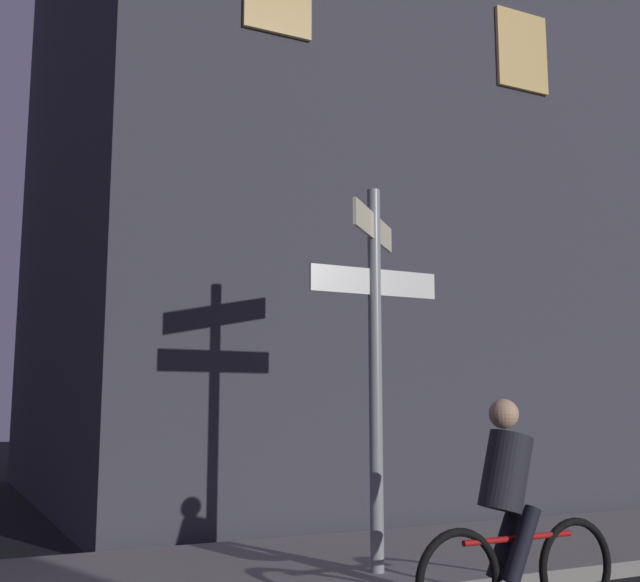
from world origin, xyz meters
The scene contains 3 objects.
sidewalk_kerb centered at (0.00, 7.12, 0.07)m, with size 40.00×2.69×0.14m, color gray.
signpost centered at (0.60, 6.39, 2.14)m, with size 1.30×0.93×3.40m.
cyclist centered at (0.88, 4.93, 0.75)m, with size 1.82×0.33×1.61m.
Camera 1 is at (-2.96, 0.32, 1.54)m, focal length 43.87 mm.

